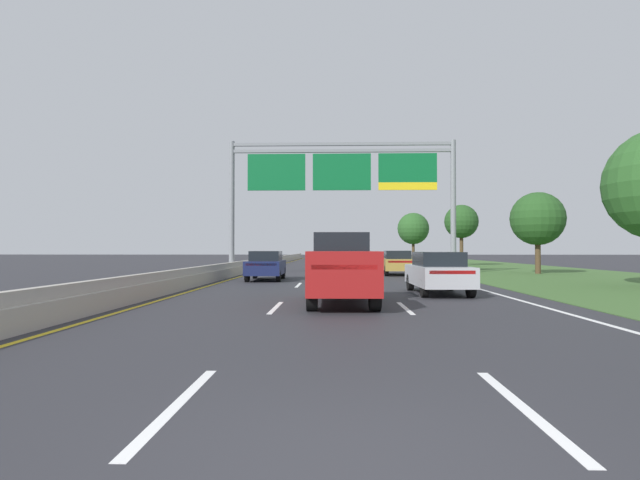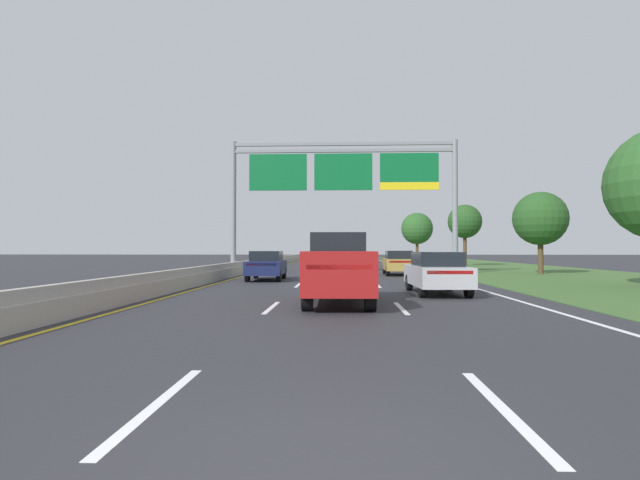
{
  "view_description": "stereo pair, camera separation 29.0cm",
  "coord_description": "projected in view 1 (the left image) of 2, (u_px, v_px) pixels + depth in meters",
  "views": [
    {
      "loc": [
        -0.14,
        -3.91,
        1.68
      ],
      "look_at": [
        -0.89,
        20.83,
        2.12
      ],
      "focal_mm": 28.26,
      "sensor_mm": 36.0,
      "label": 1
    },
    {
      "loc": [
        0.14,
        -3.9,
        1.68
      ],
      "look_at": [
        -0.89,
        20.83,
        2.12
      ],
      "focal_mm": 28.26,
      "sensor_mm": 36.0,
      "label": 2
    }
  ],
  "objects": [
    {
      "name": "ground_plane",
      "position": [
        337.0,
        271.0,
        38.86
      ],
      "size": [
        220.0,
        220.0,
        0.0
      ],
      "primitive_type": "plane",
      "color": "#2B2B30"
    },
    {
      "name": "car_gold_right_lane_sedan",
      "position": [
        397.0,
        262.0,
        32.65
      ],
      "size": [
        1.9,
        4.43,
        1.57
      ],
      "rotation": [
        0.0,
        0.0,
        1.55
      ],
      "color": "#A38438",
      "rests_on": "ground"
    },
    {
      "name": "grass_verge_right",
      "position": [
        519.0,
        271.0,
        38.44
      ],
      "size": [
        14.0,
        110.0,
        0.02
      ],
      "primitive_type": "cube",
      "color": "#3D602D",
      "rests_on": "ground"
    },
    {
      "name": "median_barrier_concrete",
      "position": [
        252.0,
        266.0,
        39.06
      ],
      "size": [
        0.6,
        110.0,
        0.85
      ],
      "color": "#A8A399",
      "rests_on": "ground"
    },
    {
      "name": "car_black_centre_lane_sedan",
      "position": [
        339.0,
        258.0,
        50.08
      ],
      "size": [
        1.92,
        4.44,
        1.57
      ],
      "rotation": [
        0.0,
        0.0,
        1.55
      ],
      "color": "black",
      "rests_on": "ground"
    },
    {
      "name": "roadside_tree_far",
      "position": [
        461.0,
        222.0,
        50.45
      ],
      "size": [
        3.36,
        3.36,
        6.12
      ],
      "color": "#4C3823",
      "rests_on": "ground"
    },
    {
      "name": "overhead_sign_gantry",
      "position": [
        342.0,
        179.0,
        33.33
      ],
      "size": [
        15.06,
        0.42,
        8.89
      ],
      "color": "gray",
      "rests_on": "ground"
    },
    {
      "name": "car_silver_right_lane_sedan",
      "position": [
        438.0,
        272.0,
        18.88
      ],
      "size": [
        1.88,
        4.43,
        1.57
      ],
      "rotation": [
        0.0,
        0.0,
        1.59
      ],
      "color": "#B2B5BA",
      "rests_on": "ground"
    },
    {
      "name": "pickup_truck_red",
      "position": [
        342.0,
        269.0,
        15.53
      ],
      "size": [
        2.08,
        5.43,
        2.2
      ],
      "rotation": [
        0.0,
        0.0,
        1.59
      ],
      "color": "maroon",
      "rests_on": "ground"
    },
    {
      "name": "roadside_tree_mid",
      "position": [
        538.0,
        219.0,
        33.93
      ],
      "size": [
        3.59,
        3.59,
        5.52
      ],
      "color": "#4C3823",
      "rests_on": "ground"
    },
    {
      "name": "roadside_tree_distant",
      "position": [
        413.0,
        229.0,
        63.76
      ],
      "size": [
        3.99,
        3.99,
        6.27
      ],
      "color": "#4C3823",
      "rests_on": "ground"
    },
    {
      "name": "car_navy_left_lane_sedan",
      "position": [
        266.0,
        265.0,
        27.16
      ],
      "size": [
        1.92,
        4.44,
        1.57
      ],
      "rotation": [
        0.0,
        0.0,
        1.59
      ],
      "color": "#161E47",
      "rests_on": "ground"
    },
    {
      "name": "lane_striping",
      "position": [
        337.0,
        271.0,
        38.4
      ],
      "size": [
        11.96,
        106.0,
        0.01
      ],
      "color": "white",
      "rests_on": "ground"
    }
  ]
}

